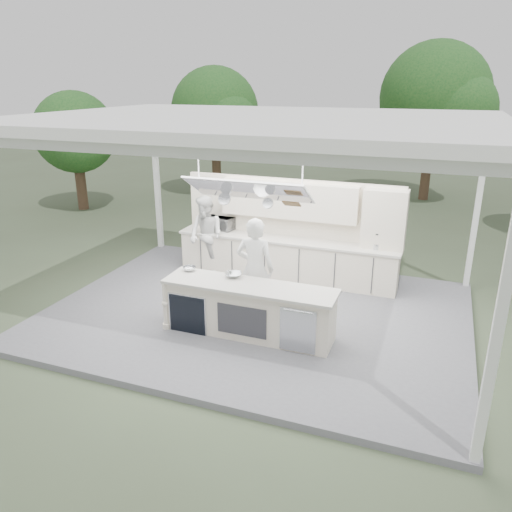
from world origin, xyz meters
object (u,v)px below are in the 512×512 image
at_px(demo_island, 248,310).
at_px(sous_chef, 206,236).
at_px(back_counter, 286,258).
at_px(head_chef, 255,269).

height_order(demo_island, sous_chef, sous_chef).
bearing_deg(back_counter, sous_chef, -169.17).
height_order(back_counter, head_chef, head_chef).
xyz_separation_m(back_counter, head_chef, (0.06, -2.14, 0.51)).
bearing_deg(demo_island, back_counter, 93.63).
distance_m(back_counter, sous_chef, 1.92).
bearing_deg(sous_chef, back_counter, 32.61).
height_order(back_counter, sous_chef, sous_chef).
bearing_deg(head_chef, sous_chef, -47.99).
bearing_deg(demo_island, head_chef, 100.14).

